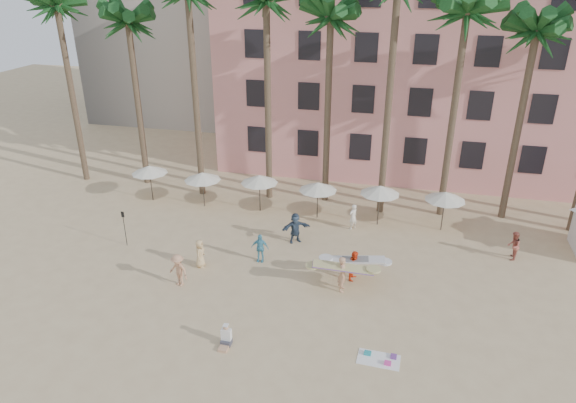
% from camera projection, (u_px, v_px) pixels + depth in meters
% --- Properties ---
extents(ground, '(120.00, 120.00, 0.00)m').
position_uv_depth(ground, '(288.00, 339.00, 23.04)').
color(ground, '#D1B789').
rests_on(ground, ground).
extents(pink_hotel, '(35.00, 14.00, 16.00)m').
position_uv_depth(pink_hotel, '(448.00, 66.00, 41.22)').
color(pink_hotel, pink).
rests_on(pink_hotel, ground).
extents(palm_row, '(44.40, 5.40, 16.30)m').
position_uv_depth(palm_row, '(354.00, 9.00, 30.81)').
color(palm_row, brown).
rests_on(palm_row, ground).
extents(umbrella_row, '(22.50, 2.70, 2.73)m').
position_uv_depth(umbrella_row, '(288.00, 182.00, 33.76)').
color(umbrella_row, '#332B23').
rests_on(umbrella_row, ground).
extents(beach_towel, '(1.84, 1.07, 0.14)m').
position_uv_depth(beach_towel, '(380.00, 359.00, 21.85)').
color(beach_towel, white).
rests_on(beach_towel, ground).
extents(carrier_yellow, '(3.15, 1.12, 1.95)m').
position_uv_depth(carrier_yellow, '(343.00, 272.00, 26.12)').
color(carrier_yellow, tan).
rests_on(carrier_yellow, ground).
extents(carrier_white, '(3.17, 1.09, 1.66)m').
position_uv_depth(carrier_white, '(355.00, 264.00, 27.18)').
color(carrier_white, '#FF461A').
rests_on(carrier_white, ground).
extents(beachgoers, '(18.44, 9.43, 1.90)m').
position_uv_depth(beachgoers, '(293.00, 244.00, 29.17)').
color(beachgoers, '#AF5748').
rests_on(beachgoers, ground).
extents(paddle, '(0.18, 0.04, 2.23)m').
position_uv_depth(paddle, '(124.00, 224.00, 30.29)').
color(paddle, black).
rests_on(paddle, ground).
extents(seated_man, '(0.45, 0.78, 1.02)m').
position_uv_depth(seated_man, '(226.00, 338.00, 22.57)').
color(seated_man, '#3F3F4C').
rests_on(seated_man, ground).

